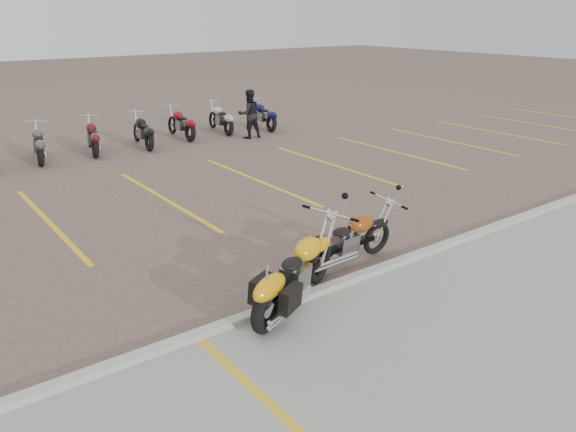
% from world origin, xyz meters
% --- Properties ---
extents(ground, '(100.00, 100.00, 0.00)m').
position_xyz_m(ground, '(0.00, 0.00, 0.00)').
color(ground, '#755C53').
rests_on(ground, ground).
extents(concrete_apron, '(60.00, 5.00, 0.01)m').
position_xyz_m(concrete_apron, '(0.00, -4.50, 0.01)').
color(concrete_apron, '#9E9B93').
rests_on(concrete_apron, ground).
extents(curb, '(60.00, 0.18, 0.12)m').
position_xyz_m(curb, '(0.00, -2.00, 0.06)').
color(curb, '#ADAAA3').
rests_on(curb, ground).
extents(parking_stripes, '(38.00, 5.50, 0.01)m').
position_xyz_m(parking_stripes, '(0.00, 4.00, 0.00)').
color(parking_stripes, gold).
rests_on(parking_stripes, ground).
extents(yellow_cruiser, '(2.29, 1.20, 1.01)m').
position_xyz_m(yellow_cruiser, '(-0.71, -2.06, 0.50)').
color(yellow_cruiser, black).
rests_on(yellow_cruiser, ground).
extents(flame_cruiser, '(2.19, 0.34, 0.90)m').
position_xyz_m(flame_cruiser, '(0.92, -1.42, 0.45)').
color(flame_cruiser, black).
rests_on(flame_cruiser, ground).
extents(person_b, '(0.93, 0.77, 1.72)m').
position_xyz_m(person_b, '(5.50, 8.69, 0.86)').
color(person_b, black).
rests_on(person_b, ground).
extents(bg_bike_row, '(15.72, 2.06, 1.10)m').
position_xyz_m(bg_bike_row, '(-0.63, 9.91, 0.55)').
color(bg_bike_row, black).
rests_on(bg_bike_row, ground).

